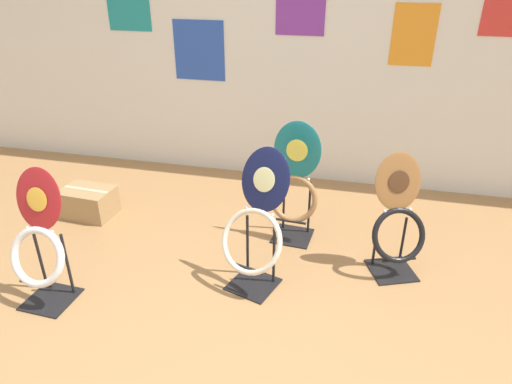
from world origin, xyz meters
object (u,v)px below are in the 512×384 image
object	(u,v)px
toilet_seat_display_woodgrain	(398,225)
toilet_seat_display_crimson_swirl	(39,246)
storage_box	(88,202)
toilet_seat_display_navy_moon	(256,224)
toilet_seat_display_teal_sax	(295,185)

from	to	relation	value
toilet_seat_display_woodgrain	toilet_seat_display_crimson_swirl	bearing A→B (deg)	-158.73
toilet_seat_display_crimson_swirl	storage_box	bearing A→B (deg)	109.16
toilet_seat_display_navy_moon	storage_box	distance (m)	1.65
toilet_seat_display_crimson_swirl	toilet_seat_display_woodgrain	xyz separation A→B (m)	(2.04, 0.79, -0.03)
toilet_seat_display_teal_sax	storage_box	size ratio (longest dim) A/B	2.14
toilet_seat_display_navy_moon	toilet_seat_display_woodgrain	bearing A→B (deg)	21.66
toilet_seat_display_crimson_swirl	toilet_seat_display_woodgrain	world-z (taller)	toilet_seat_display_crimson_swirl
storage_box	toilet_seat_display_woodgrain	bearing A→B (deg)	-4.69
toilet_seat_display_navy_moon	toilet_seat_display_teal_sax	world-z (taller)	toilet_seat_display_teal_sax
toilet_seat_display_woodgrain	storage_box	bearing A→B (deg)	175.31
storage_box	toilet_seat_display_crimson_swirl	bearing A→B (deg)	-70.84
toilet_seat_display_teal_sax	toilet_seat_display_woodgrain	bearing A→B (deg)	-20.01
toilet_seat_display_woodgrain	toilet_seat_display_teal_sax	xyz separation A→B (m)	(-0.71, 0.26, 0.08)
toilet_seat_display_teal_sax	storage_box	xyz separation A→B (m)	(-1.67, -0.06, -0.32)
toilet_seat_display_woodgrain	toilet_seat_display_navy_moon	bearing A→B (deg)	-158.34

